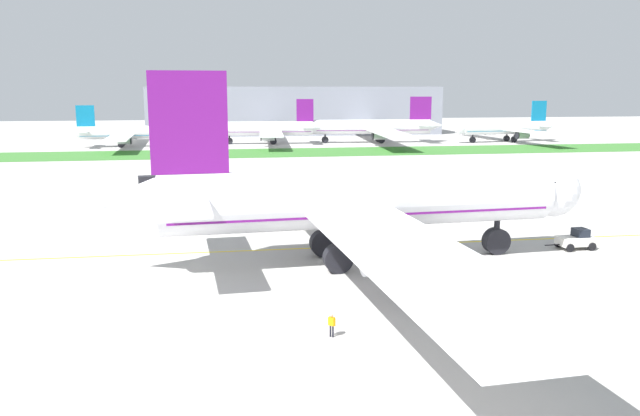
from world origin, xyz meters
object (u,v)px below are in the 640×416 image
at_px(parked_airliner_far_left, 127,133).
at_px(parked_airliner_far_centre, 267,129).
at_px(ground_crew_marshaller_front, 589,345).
at_px(airliner_foreground, 355,200).
at_px(ground_crew_wingwalker_starboard, 332,323).
at_px(pushback_tug, 576,240).
at_px(ground_crew_wingwalker_port, 397,230).
at_px(parked_airliner_far_right, 373,127).
at_px(service_truck_fuel_bowser, 429,185).
at_px(parked_airliner_far_outer, 506,128).
at_px(service_truck_baggage_loader, 152,182).

bearing_deg(parked_airliner_far_left, parked_airliner_far_centre, 4.76).
height_order(ground_crew_marshaller_front, parked_airliner_far_left, parked_airliner_far_left).
height_order(airliner_foreground, parked_airliner_far_left, airliner_foreground).
bearing_deg(ground_crew_wingwalker_starboard, pushback_tug, 33.66).
distance_m(pushback_tug, parked_airliner_far_centre, 141.69).
xyz_separation_m(ground_crew_wingwalker_port, parked_airliner_far_right, (29.33, 131.42, 3.95)).
relative_size(ground_crew_wingwalker_port, parked_airliner_far_right, 0.02).
height_order(ground_crew_wingwalker_starboard, parked_airliner_far_right, parked_airliner_far_right).
bearing_deg(airliner_foreground, parked_airliner_far_right, 75.48).
height_order(pushback_tug, parked_airliner_far_left, parked_airliner_far_left).
height_order(ground_crew_wingwalker_port, service_truck_fuel_bowser, service_truck_fuel_bowser).
height_order(airliner_foreground, ground_crew_wingwalker_port, airliner_foreground).
bearing_deg(parked_airliner_far_outer, airliner_foreground, -120.42).
distance_m(pushback_tug, parked_airliner_far_right, 139.58).
distance_m(ground_crew_wingwalker_starboard, service_truck_fuel_bowser, 65.29).
bearing_deg(ground_crew_wingwalker_starboard, parked_airliner_far_right, 75.20).
bearing_deg(parked_airliner_far_right, ground_crew_wingwalker_starboard, -104.80).
xyz_separation_m(ground_crew_wingwalker_port, ground_crew_marshaller_front, (3.11, -34.90, -0.11)).
height_order(ground_crew_wingwalker_port, parked_airliner_far_right, parked_airliner_far_right).
height_order(ground_crew_wingwalker_starboard, parked_airliner_far_centre, parked_airliner_far_centre).
bearing_deg(ground_crew_wingwalker_starboard, parked_airliner_far_centre, 87.13).
bearing_deg(ground_crew_wingwalker_port, ground_crew_marshaller_front, -84.91).
relative_size(service_truck_baggage_loader, parked_airliner_far_outer, 0.09).
distance_m(pushback_tug, ground_crew_marshaller_front, 31.19).
relative_size(parked_airliner_far_centre, parked_airliner_far_outer, 0.99).
distance_m(pushback_tug, service_truck_fuel_bowser, 38.72).
bearing_deg(ground_crew_wingwalker_port, service_truck_baggage_loader, 127.48).
relative_size(airliner_foreground, pushback_tug, 13.62).
xyz_separation_m(ground_crew_wingwalker_port, service_truck_baggage_loader, (-31.93, 41.64, 0.38)).
bearing_deg(service_truck_fuel_bowser, parked_airliner_far_outer, 58.66).
distance_m(airliner_foreground, parked_airliner_far_right, 145.37).
bearing_deg(parked_airliner_far_left, ground_crew_wingwalker_port, -69.80).
distance_m(airliner_foreground, parked_airliner_far_left, 143.57).
relative_size(ground_crew_wingwalker_starboard, parked_airliner_far_centre, 0.03).
relative_size(pushback_tug, parked_airliner_far_outer, 0.10).
bearing_deg(service_truck_fuel_bowser, ground_crew_wingwalker_port, -114.97).
xyz_separation_m(parked_airliner_far_right, parked_airliner_far_outer, (43.91, -3.90, -0.49)).
relative_size(parked_airliner_far_left, parked_airliner_far_right, 0.75).
distance_m(service_truck_baggage_loader, parked_airliner_far_outer, 135.81).
xyz_separation_m(ground_crew_marshaller_front, parked_airliner_far_right, (26.21, 166.32, 4.06)).
relative_size(ground_crew_wingwalker_port, service_truck_fuel_bowser, 0.33).
relative_size(pushback_tug, service_truck_baggage_loader, 1.14).
relative_size(ground_crew_marshaller_front, ground_crew_wingwalker_starboard, 0.91).
relative_size(pushback_tug, ground_crew_wingwalker_starboard, 3.30).
xyz_separation_m(ground_crew_wingwalker_port, parked_airliner_far_outer, (73.24, 127.52, 3.46)).
distance_m(service_truck_baggage_loader, parked_airliner_far_centre, 94.43).
xyz_separation_m(ground_crew_wingwalker_port, parked_airliner_far_centre, (-4.87, 132.05, 3.71)).
distance_m(ground_crew_wingwalker_starboard, parked_airliner_far_outer, 178.25).
bearing_deg(ground_crew_wingwalker_starboard, service_truck_baggage_loader, 105.16).
distance_m(ground_crew_wingwalker_port, ground_crew_marshaller_front, 35.04).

